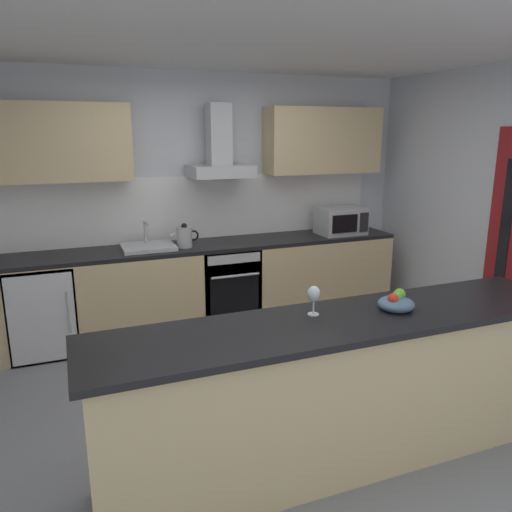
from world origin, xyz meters
TOP-DOWN VIEW (x-y plane):
  - ground at (0.00, 0.00)m, footprint 5.63×4.91m
  - ceiling at (0.00, 0.00)m, footprint 5.63×4.91m
  - wall_back at (0.00, 2.02)m, footprint 5.63×0.12m
  - backsplash_tile at (0.00, 1.95)m, footprint 3.94×0.02m
  - counter_back at (0.00, 1.64)m, footprint 4.07×0.60m
  - counter_island at (0.13, -0.78)m, footprint 3.05×0.64m
  - upper_cabinets at (0.00, 1.79)m, footprint 4.02×0.32m
  - oven at (0.16, 1.61)m, footprint 0.60×0.62m
  - refrigerator at (-1.61, 1.61)m, footprint 0.58×0.60m
  - microwave at (1.50, 1.58)m, footprint 0.50×0.38m
  - sink at (-0.62, 1.62)m, footprint 0.50×0.40m
  - kettle at (-0.27, 1.58)m, footprint 0.29×0.15m
  - range_hood at (0.16, 1.74)m, footprint 0.62×0.45m
  - wine_glass at (-0.03, -0.66)m, footprint 0.08×0.08m
  - fruit_bowl at (0.48, -0.77)m, footprint 0.22×0.22m

SIDE VIEW (x-z plane):
  - ground at x=0.00m, z-range -0.02..0.00m
  - refrigerator at x=-1.61m, z-range 0.00..0.85m
  - counter_back at x=0.00m, z-range 0.00..0.90m
  - oven at x=0.16m, z-range 0.06..0.86m
  - counter_island at x=0.13m, z-range 0.01..0.96m
  - sink at x=-0.62m, z-range 0.80..1.06m
  - fruit_bowl at x=0.48m, z-range 0.93..1.06m
  - kettle at x=-0.27m, z-range 0.89..1.13m
  - microwave at x=1.50m, z-range 0.90..1.20m
  - wine_glass at x=-0.03m, z-range 0.99..1.17m
  - backsplash_tile at x=0.00m, z-range 0.90..1.56m
  - wall_back at x=0.00m, z-range 0.00..2.60m
  - range_hood at x=0.16m, z-range 1.43..2.15m
  - upper_cabinets at x=0.00m, z-range 1.56..2.26m
  - ceiling at x=0.00m, z-range 2.60..2.62m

